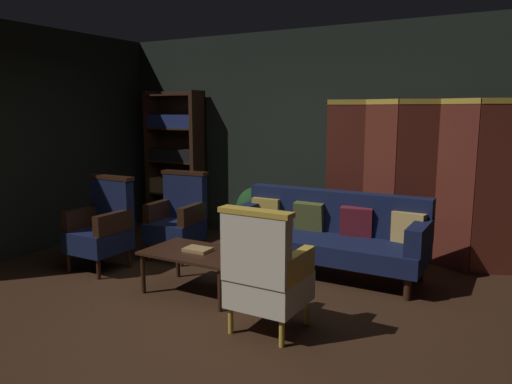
{
  "coord_description": "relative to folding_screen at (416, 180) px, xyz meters",
  "views": [
    {
      "loc": [
        2.39,
        -3.44,
        1.77
      ],
      "look_at": [
        0.0,
        0.8,
        0.95
      ],
      "focal_mm": 34.01,
      "sensor_mm": 36.0,
      "label": 1
    }
  ],
  "objects": [
    {
      "name": "ground_plane",
      "position": [
        -1.29,
        -2.22,
        -0.99
      ],
      "size": [
        10.0,
        10.0,
        0.0
      ],
      "primitive_type": "plane",
      "color": "#331E11"
    },
    {
      "name": "back_wall",
      "position": [
        -1.29,
        0.23,
        0.41
      ],
      "size": [
        7.2,
        0.1,
        2.8
      ],
      "primitive_type": "cube",
      "color": "black",
      "rests_on": "ground_plane"
    },
    {
      "name": "side_wall_left",
      "position": [
        -4.29,
        -1.62,
        0.41
      ],
      "size": [
        0.1,
        3.6,
        2.8
      ],
      "primitive_type": "cube",
      "color": "black",
      "rests_on": "ground_plane"
    },
    {
      "name": "folding_screen",
      "position": [
        0.0,
        0.0,
        0.0
      ],
      "size": [
        2.13,
        0.24,
        1.9
      ],
      "color": "#5B2319",
      "rests_on": "ground_plane"
    },
    {
      "name": "bookshelf",
      "position": [
        -3.44,
        -0.03,
        0.08
      ],
      "size": [
        0.9,
        0.32,
        2.05
      ],
      "color": "black",
      "rests_on": "ground_plane"
    },
    {
      "name": "velvet_couch",
      "position": [
        -0.74,
        -0.77,
        -0.53
      ],
      "size": [
        2.12,
        0.78,
        0.88
      ],
      "color": "black",
      "rests_on": "ground_plane"
    },
    {
      "name": "coffee_table",
      "position": [
        -1.64,
        -1.99,
        -0.61
      ],
      "size": [
        1.0,
        0.64,
        0.42
      ],
      "color": "black",
      "rests_on": "ground_plane"
    },
    {
      "name": "armchair_gilt_accent",
      "position": [
        -0.65,
        -2.42,
        -0.5
      ],
      "size": [
        0.6,
        0.58,
        1.04
      ],
      "color": "gold",
      "rests_on": "ground_plane"
    },
    {
      "name": "armchair_wing_left",
      "position": [
        -3.01,
        -1.9,
        -0.5
      ],
      "size": [
        0.6,
        0.58,
        1.04
      ],
      "color": "black",
      "rests_on": "ground_plane"
    },
    {
      "name": "armchair_wing_right",
      "position": [
        -2.53,
        -1.14,
        -0.5
      ],
      "size": [
        0.63,
        0.62,
        1.04
      ],
      "color": "black",
      "rests_on": "ground_plane"
    },
    {
      "name": "potted_plant",
      "position": [
        -1.95,
        -0.29,
        -0.53
      ],
      "size": [
        0.5,
        0.5,
        0.79
      ],
      "color": "brown",
      "rests_on": "ground_plane"
    },
    {
      "name": "book_tan_leather",
      "position": [
        -1.64,
        -1.98,
        -0.55
      ],
      "size": [
        0.26,
        0.18,
        0.03
      ],
      "primitive_type": "cube",
      "rotation": [
        0.0,
        0.0,
        0.02
      ],
      "color": "#9E7A47",
      "rests_on": "coffee_table"
    }
  ]
}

